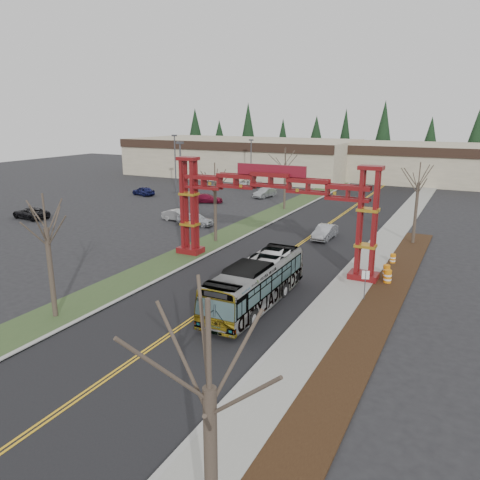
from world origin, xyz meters
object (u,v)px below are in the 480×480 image
Objects in this scene: silver_sedan at (325,232)px; bare_tree_right_near at (209,390)px; parked_car_mid_a at (207,198)px; parked_car_mid_b at (143,191)px; transit_bus at (256,283)px; bare_tree_median_mid at (215,184)px; barrel_north at (393,259)px; light_pole_near at (181,177)px; parked_car_near_b at (178,215)px; parked_car_far_b at (250,183)px; barrel_south at (387,277)px; parked_car_far_a at (265,193)px; light_pole_mid at (175,159)px; retail_building_west at (242,157)px; parked_car_near_a at (195,219)px; light_pole_far at (251,160)px; bare_tree_median_far at (285,164)px; bare_tree_median_near at (46,229)px; bare_tree_right_far at (419,183)px; retail_building_east at (450,164)px; barrel_mid at (386,271)px; gateway_arch at (270,197)px; street_sign at (365,279)px.

bare_tree_right_near reaches higher than silver_sedan.
parked_car_mid_b is (-12.39, 0.89, 0.06)m from parked_car_mid_a.
transit_bus is 17.34m from bare_tree_median_mid.
barrel_north is (41.55, -18.43, -0.27)m from parked_car_mid_b.
transit_bus is at bearing -45.11° from light_pole_near.
parked_car_near_b reaches higher than barrel_north.
barrel_south is at bearing 149.07° from parked_car_far_b.
light_pole_mid reaches higher than parked_car_far_a.
parked_car_far_b is (9.35, -15.13, -3.01)m from retail_building_west.
parked_car_mid_a is 9.74m from parked_car_far_a.
light_pole_near is at bearing 81.70° from parked_car_near_a.
barrel_south is (30.16, -38.50, -4.29)m from light_pole_far.
parked_car_near_b is (-18.37, 0.12, -0.05)m from silver_sedan.
bare_tree_median_far is at bearing 60.70° from light_pole_near.
bare_tree_median_far is 0.97× the size of bare_tree_right_near.
retail_building_west is 18.04m from parked_car_far_b.
bare_tree_median_near is at bearing -72.51° from retail_building_west.
bare_tree_median_near is 1.00× the size of bare_tree_median_mid.
transit_bus is 2.11× the size of parked_car_far_b.
bare_tree_right_far is 39.68m from light_pole_far.
parked_car_far_a is (-24.19, -31.24, -2.78)m from retail_building_east.
bare_tree_right_near is (26.79, -37.60, 5.54)m from parked_car_near_b.
bare_tree_median_mid reaches higher than retail_building_east.
barrel_south is 1.08× the size of barrel_mid.
gateway_arch is at bearing -44.29° from light_pole_mid.
retail_building_west reaches higher than street_sign.
silver_sedan is 15.24m from parked_car_near_a.
gateway_arch is 11.22m from barrel_south.
parked_car_near_a is at bearing -172.38° from bare_tree_right_far.
parked_car_far_b is (-23.27, 47.17, -0.83)m from transit_bus.
bare_tree_median_near reaches higher than street_sign.
parked_car_mid_a is at bearing 121.08° from bare_tree_right_near.
bare_tree_right_near is at bearing -65.04° from light_pole_far.
bare_tree_median_mid is at bearing -69.94° from light_pole_far.
parked_car_far_a is at bearing 112.85° from bare_tree_right_near.
light_pole_near is at bearing 145.35° from bare_tree_median_mid.
parked_car_near_b is 0.52× the size of bare_tree_median_near.
transit_bus is at bearing -167.37° from parked_car_mid_a.
parked_car_near_b is at bearing -117.69° from retail_building_east.
light_pole_near is 25.83m from barrel_north.
retail_building_west is 70.10m from street_sign.
bare_tree_median_near is 8.83× the size of barrel_north.
silver_sedan is (-8.43, -51.18, -2.78)m from retail_building_east.
light_pole_near reaches higher than bare_tree_right_near.
bare_tree_right_far reaches higher than barrel_north.
transit_bus is 10.16× the size of barrel_south.
parked_car_mid_b is 45.45m from barrel_north.
bare_tree_median_mid is 0.95× the size of light_pole_far.
silver_sedan is 28.75m from bare_tree_median_near.
light_pole_mid is at bearing 148.83° from barrel_north.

